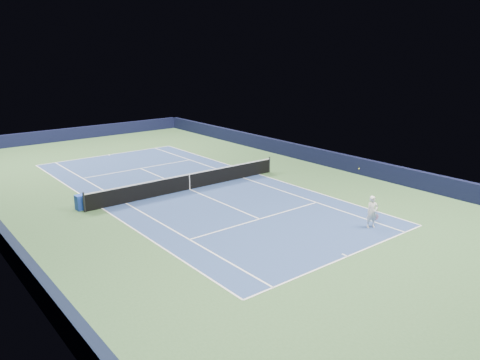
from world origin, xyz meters
TOP-DOWN VIEW (x-y plane):
  - ground at (0.00, 0.00)m, footprint 40.00×40.00m
  - wall_far at (0.00, 19.82)m, footprint 22.00×0.35m
  - wall_right at (10.82, 0.00)m, footprint 0.35×40.00m
  - court_surface at (0.00, 0.00)m, footprint 10.97×23.77m
  - baseline_far at (0.00, 11.88)m, footprint 10.97×0.08m
  - baseline_near at (0.00, -11.88)m, footprint 10.97×0.08m
  - sideline_doubles_right at (5.49, 0.00)m, footprint 0.08×23.77m
  - sideline_doubles_left at (-5.49, 0.00)m, footprint 0.08×23.77m
  - sideline_singles_right at (4.12, 0.00)m, footprint 0.08×23.77m
  - sideline_singles_left at (-4.12, 0.00)m, footprint 0.08×23.77m
  - service_line_far at (0.00, 6.40)m, footprint 8.23×0.08m
  - service_line_near at (0.00, -6.40)m, footprint 8.23×0.08m
  - center_service_line at (0.00, 0.00)m, footprint 0.08×12.80m
  - center_mark_far at (0.00, 11.73)m, footprint 0.08×0.30m
  - center_mark_near at (0.00, -11.73)m, footprint 0.08×0.30m
  - tennis_net at (0.00, 0.00)m, footprint 12.90×0.10m
  - sponsor_cube at (-6.40, 0.52)m, footprint 0.57×0.48m
  - tennis_player at (3.40, -10.52)m, footprint 0.79×1.32m

SIDE VIEW (x-z plane):
  - ground at x=0.00m, z-range 0.00..0.00m
  - court_surface at x=0.00m, z-range 0.00..0.01m
  - baseline_far at x=0.00m, z-range 0.01..0.01m
  - baseline_near at x=0.00m, z-range 0.01..0.01m
  - sideline_doubles_right at x=5.49m, z-range 0.01..0.01m
  - sideline_doubles_left at x=-5.49m, z-range 0.01..0.01m
  - sideline_singles_right at x=4.12m, z-range 0.01..0.01m
  - sideline_singles_left at x=-4.12m, z-range 0.01..0.01m
  - service_line_far at x=0.00m, z-range 0.01..0.01m
  - service_line_near at x=0.00m, z-range 0.01..0.01m
  - center_service_line at x=0.00m, z-range 0.01..0.01m
  - center_mark_far at x=0.00m, z-range 0.01..0.01m
  - center_mark_near at x=0.00m, z-range 0.01..0.01m
  - sponsor_cube at x=-6.40m, z-range 0.00..0.79m
  - tennis_net at x=0.00m, z-range -0.03..1.04m
  - wall_far at x=0.00m, z-range 0.00..1.10m
  - wall_right at x=10.82m, z-range 0.00..1.10m
  - tennis_player at x=3.40m, z-range -0.56..2.12m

